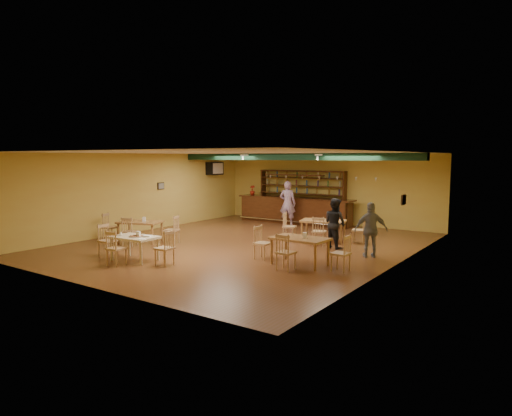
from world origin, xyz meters
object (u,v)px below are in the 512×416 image
Objects in this scene: bar_counter at (294,210)px; patron_bar at (288,203)px; dining_table_c at (140,232)px; near_table at (135,248)px; dining_table_d at (300,251)px; dining_table_b at (323,231)px; patron_right_a at (335,223)px.

bar_counter is 2.85× the size of patron_bar.
patron_bar is at bearing -79.84° from bar_counter.
dining_table_c is at bearing 55.69° from patron_bar.
near_table is (2.05, -2.00, -0.01)m from dining_table_c.
dining_table_c is 0.96× the size of dining_table_d.
bar_counter is 3.65× the size of dining_table_b.
dining_table_d is 0.93× the size of patron_right_a.
dining_table_b is at bearing -22.62° from patron_right_a.
near_table is (-3.00, -5.58, -0.03)m from dining_table_b.
dining_table_d is 2.68m from patron_right_a.
patron_bar reaches higher than patron_right_a.
near_table is 8.02m from patron_bar.
patron_bar reaches higher than near_table.
dining_table_c is at bearing 47.84° from patron_right_a.
patron_right_a reaches higher than near_table.
dining_table_c is 0.75× the size of patron_bar.
bar_counter is 3.80× the size of dining_table_c.
dining_table_d reaches higher than dining_table_b.
patron_bar reaches higher than dining_table_d.
patron_right_a is (5.85, 2.78, 0.44)m from dining_table_c.
patron_bar is at bearing 124.32° from dining_table_d.
dining_table_b is 1.04× the size of dining_table_c.
patron_right_a is at bearing 47.48° from near_table.
bar_counter is 7.13m from dining_table_c.
bar_counter is at bearing 53.80° from dining_table_c.
patron_bar is (0.15, -0.83, 0.37)m from bar_counter.
near_table is at bearing -133.61° from dining_table_b.
dining_table_b is (2.99, -3.24, -0.20)m from bar_counter.
bar_counter is 4.23× the size of near_table.
dining_table_b is at bearing 125.55° from patron_bar.
dining_table_c is 6.42m from patron_bar.
near_table is at bearing -150.94° from dining_table_d.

